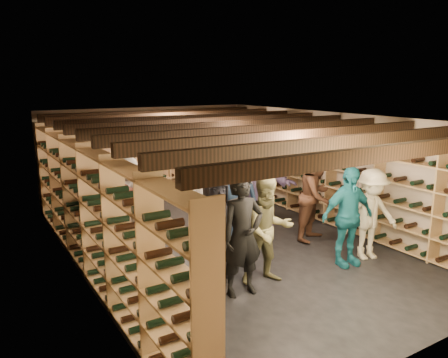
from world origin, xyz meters
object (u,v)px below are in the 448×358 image
person_0 (215,227)px  person_9 (128,198)px  crate_stack_right (217,207)px  person_10 (231,191)px  person_1 (243,236)px  person_6 (234,196)px  person_2 (268,230)px  person_11 (258,187)px  crate_stack_left (128,209)px  person_5 (116,204)px  person_4 (348,217)px  person_8 (316,196)px  person_3 (370,214)px  person_7 (200,203)px  crate_loose (233,206)px  person_12 (248,185)px

person_0 → person_9: size_ratio=0.99×
crate_stack_right → person_10: 0.53m
person_1 → person_6: (0.95, 1.73, 0.06)m
person_2 → person_11: (1.43, 2.23, 0.03)m
person_1 → person_11: person_1 is taller
crate_stack_left → person_9: size_ratio=0.33×
person_1 → person_5: (-1.00, 2.65, -0.03)m
person_2 → person_11: size_ratio=0.97×
person_6 → person_9: size_ratio=1.16×
person_4 → person_8: person_8 is taller
person_0 → person_1: 0.74m
person_3 → person_7: (-2.12, 2.27, -0.03)m
person_10 → person_11: (0.41, -0.42, 0.11)m
person_0 → person_11: bearing=47.6°
person_0 → person_8: bearing=17.7°
crate_loose → person_8: person_8 is taller
person_1 → person_7: 2.28m
person_2 → person_3: size_ratio=1.05×
person_3 → person_4: person_4 is taller
person_3 → person_1: bearing=-166.2°
person_0 → person_11: (1.99, 1.61, 0.05)m
person_12 → person_3: bearing=-88.1°
person_6 → person_8: (1.52, -0.59, -0.07)m
crate_stack_left → crate_stack_right: 2.00m
person_2 → crate_stack_left: bearing=113.9°
person_5 → person_0: bearing=-83.1°
person_10 → person_7: bearing=-145.8°
person_6 → person_12: 1.82m
person_11 → person_0: bearing=-124.3°
person_0 → person_11: person_11 is taller
person_0 → person_5: bearing=125.9°
person_4 → person_8: (0.40, 1.18, 0.03)m
person_5 → person_8: bearing=-43.9°
person_4 → person_12: size_ratio=1.13×
person_6 → person_10: size_ratio=1.26×
crate_stack_left → crate_stack_right: bearing=-35.1°
person_7 → person_8: bearing=-51.9°
person_9 → person_12: (2.81, 0.00, -0.07)m
person_3 → person_5: bearing=158.3°
person_5 → person_8: person_8 is taller
person_7 → crate_stack_left: bearing=88.0°
person_8 → person_10: bearing=96.6°
person_4 → person_5: person_5 is taller
crate_stack_left → person_10: size_ratio=0.36×
person_6 → person_7: 0.69m
person_8 → person_3: bearing=-105.5°
person_8 → person_10: 1.88m
crate_stack_left → person_7: bearing=-68.9°
person_4 → person_8: 1.25m
crate_loose → person_1: 4.34m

